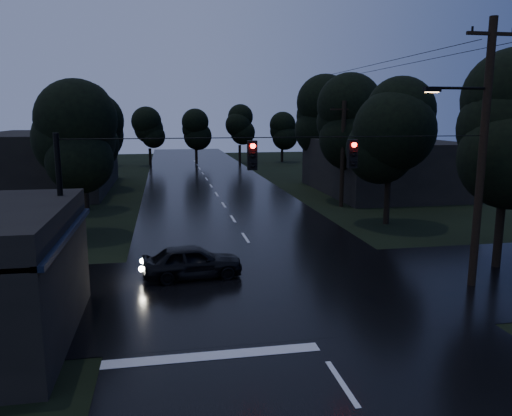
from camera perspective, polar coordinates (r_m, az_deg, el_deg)
name	(u,v)px	position (r m, az deg, el deg)	size (l,w,h in m)	color
main_road	(224,205)	(36.60, -3.71, 0.31)	(12.00, 120.00, 0.02)	black
cross_street	(279,288)	(19.40, 2.61, -9.17)	(60.00, 9.00, 0.02)	black
building_far_right	(381,166)	(43.93, 14.12, 4.65)	(10.00, 14.00, 4.40)	black
building_far_left	(50,162)	(47.00, -22.53, 4.90)	(10.00, 16.00, 5.00)	black
utility_pole_main	(480,150)	(20.40, 24.27, 6.03)	(3.50, 0.30, 10.00)	black
utility_pole_far	(343,153)	(36.09, 9.88, 6.24)	(2.00, 0.30, 7.50)	black
anchor_pole_left	(63,226)	(17.47, -21.24, -1.89)	(0.18, 0.18, 6.00)	black
span_signals	(302,153)	(17.45, 5.29, 6.24)	(15.00, 0.37, 1.12)	black
tree_corner_near	(509,128)	(23.50, 26.90, 8.11)	(4.48, 4.48, 9.44)	black
tree_left_a	(70,140)	(28.22, -20.45, 7.30)	(3.92, 3.92, 8.26)	black
tree_left_b	(82,128)	(36.19, -19.27, 8.58)	(4.20, 4.20, 8.85)	black
tree_left_c	(93,121)	(46.17, -18.17, 9.45)	(4.48, 4.48, 9.44)	black
tree_right_a	(390,131)	(30.73, 15.11, 8.53)	(4.20, 4.20, 8.85)	black
tree_right_b	(351,122)	(38.32, 10.79, 9.63)	(4.48, 4.48, 9.44)	black
tree_right_c	(318,116)	(47.96, 7.14, 10.36)	(4.76, 4.76, 10.03)	black
car	(192,261)	(20.56, -7.28, -6.06)	(1.63, 4.05, 1.38)	black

